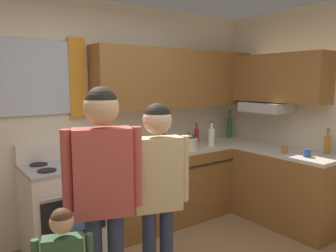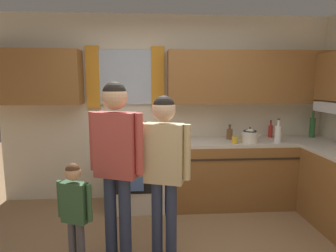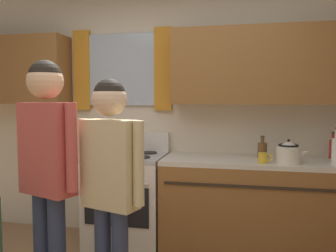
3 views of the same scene
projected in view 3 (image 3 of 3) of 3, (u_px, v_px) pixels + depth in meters
back_wall_unit at (180, 95)px, 3.55m from camera, size 4.60×0.42×2.60m
kitchen_counter_run at (336, 225)px, 2.77m from camera, size 2.33×1.82×0.90m
stove_oven at (127, 198)px, 3.46m from camera, size 0.73×0.67×1.10m
bottle_sauce_red at (333, 148)px, 3.20m from camera, size 0.06×0.06×0.25m
bottle_squat_brown at (262, 150)px, 3.23m from camera, size 0.08×0.08×0.21m
mug_mustard_yellow at (263, 158)px, 2.96m from camera, size 0.12×0.08×0.09m
stovetop_kettle at (289, 152)px, 2.95m from camera, size 0.27×0.20×0.21m
adult_holding_child at (47, 158)px, 2.25m from camera, size 0.49×0.29×1.69m
adult_in_plaid at (110, 173)px, 2.16m from camera, size 0.47×0.25×1.57m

